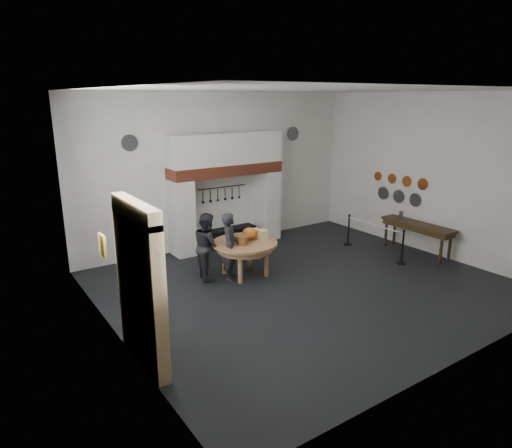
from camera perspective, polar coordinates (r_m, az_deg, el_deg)
floor at (r=11.11m, az=6.16°, el=-7.54°), size 9.00×8.00×0.02m
ceiling at (r=10.22m, az=6.92°, el=16.33°), size 9.00×8.00×0.02m
wall_back at (r=13.67m, az=-4.48°, el=6.73°), size 9.00×0.02×4.50m
wall_front at (r=7.94m, az=25.57°, el=-1.33°), size 9.00×0.02×4.50m
wall_left at (r=8.32m, az=-17.82°, el=0.19°), size 0.02×8.00×4.50m
wall_right at (r=13.76m, az=21.01°, el=5.79°), size 0.02×8.00×4.50m
chimney_pier_left at (r=12.95m, az=-9.27°, el=0.75°), size 0.55×0.70×2.15m
chimney_pier_right at (r=14.39m, az=1.42°, el=2.45°), size 0.55×0.70×2.15m
hearth_brick_band at (r=13.36m, az=-3.74°, el=6.79°), size 3.50×0.72×0.32m
chimney_hood at (r=13.28m, az=-3.78°, el=9.39°), size 3.50×0.70×0.90m
iron_range at (r=13.89m, az=-3.74°, el=-1.60°), size 1.90×0.45×0.50m
utensil_rail at (r=13.69m, az=-4.27°, el=4.62°), size 1.60×0.02×0.02m
door_recess at (r=7.75m, az=-14.81°, el=-8.56°), size 0.04×1.10×2.50m
door_jamb_near at (r=7.15m, az=-12.23°, el=-10.05°), size 0.22×0.30×2.60m
door_jamb_far at (r=8.37m, az=-15.89°, el=-6.42°), size 0.22×0.30×2.60m
door_lintel at (r=7.33m, az=-14.91°, el=1.63°), size 0.22×1.70×0.30m
wall_plaque at (r=9.25m, az=-18.63°, el=-2.55°), size 0.05×0.34×0.44m
work_table at (r=11.36m, az=-1.40°, el=-2.41°), size 1.69×1.69×0.07m
pumpkin at (r=11.48m, az=-0.84°, el=-1.20°), size 0.36×0.36×0.31m
cheese_block_big at (r=11.54m, az=0.82°, el=-1.31°), size 0.22×0.22×0.24m
cheese_block_small at (r=11.77m, az=-0.10°, el=-1.06°), size 0.18×0.18×0.20m
wicker_basket at (r=11.12m, az=-1.64°, el=-2.03°), size 0.33×0.33×0.22m
bread_loaf at (r=11.56m, az=-2.76°, el=-1.57°), size 0.31×0.18×0.13m
visitor_near at (r=11.09m, az=-3.28°, el=-2.84°), size 0.68×0.74×1.69m
visitor_far at (r=11.25m, az=-6.08°, el=-2.73°), size 0.80×0.93×1.66m
side_table at (r=13.71m, az=19.56°, el=-0.03°), size 0.55×2.20×0.06m
pewter_jug at (r=14.02m, az=17.66°, el=1.07°), size 0.12×0.12×0.22m
copper_pan_a at (r=13.89m, az=20.13°, el=4.70°), size 0.03×0.34×0.34m
copper_pan_b at (r=14.21m, az=18.34°, el=5.09°), size 0.03×0.32×0.32m
copper_pan_c at (r=14.54m, az=16.64°, el=5.46°), size 0.03×0.30×0.30m
copper_pan_d at (r=14.89m, az=15.01°, el=5.81°), size 0.03×0.28×0.28m
pewter_plate_left at (r=14.10m, az=19.29°, el=2.85°), size 0.03×0.40×0.40m
pewter_plate_mid at (r=14.45m, az=17.40°, el=3.31°), size 0.03×0.40×0.40m
pewter_plate_right at (r=14.82m, az=15.60°, el=3.75°), size 0.03×0.40×0.40m
pewter_plate_back_left at (r=12.41m, az=-15.52°, el=9.73°), size 0.44×0.03×0.44m
pewter_plate_back_right at (r=15.04m, az=4.65°, el=11.18°), size 0.44×0.03×0.44m
barrier_post_near at (r=12.84m, az=17.84°, el=-2.86°), size 0.05×0.05×0.90m
barrier_post_far at (r=14.09m, az=11.50°, el=-0.79°), size 0.05×0.05×0.90m
barrier_rope at (r=13.33m, az=14.64°, el=-0.14°), size 0.04×2.00×0.04m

